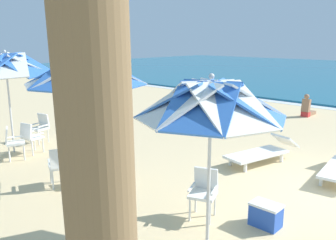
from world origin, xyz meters
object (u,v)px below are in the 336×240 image
plastic_chair_2 (60,164)px  beachgoer_seated (307,109)px  beach_umbrella_1 (86,73)px  plastic_chair_1 (113,161)px  beach_umbrella_0 (211,102)px  plastic_chair_3 (13,141)px  plastic_chair_5 (30,136)px  plastic_chair_4 (40,126)px  plastic_chair_0 (204,190)px  sun_lounger_2 (262,152)px  beach_umbrella_2 (6,65)px  cooler_box (266,215)px

plastic_chair_2 → beachgoer_seated: bearing=85.1°
beach_umbrella_1 → plastic_chair_1: size_ratio=3.21×
beach_umbrella_0 → plastic_chair_3: bearing=-177.5°
plastic_chair_3 → plastic_chair_1: bearing=14.9°
plastic_chair_5 → plastic_chair_1: bearing=4.9°
plastic_chair_2 → plastic_chair_4: same height
plastic_chair_0 → plastic_chair_2: (-2.99, -1.03, 0.00)m
plastic_chair_1 → beachgoer_seated: (0.28, 9.65, -0.20)m
plastic_chair_3 → plastic_chair_5: bearing=104.0°
plastic_chair_5 → sun_lounger_2: bearing=36.8°
plastic_chair_2 → sun_lounger_2: plastic_chair_2 is taller
sun_lounger_2 → plastic_chair_4: bearing=-152.8°
beach_umbrella_1 → plastic_chair_4: 4.42m
plastic_chair_3 → plastic_chair_2: bearing=-1.8°
beach_umbrella_1 → plastic_chair_2: (-0.47, -0.43, -1.90)m
plastic_chair_5 → beach_umbrella_2: bearing=-152.5°
beach_umbrella_0 → beach_umbrella_2: beach_umbrella_2 is taller
plastic_chair_3 → cooler_box: 6.56m
plastic_chair_4 → cooler_box: size_ratio=1.73×
beach_umbrella_1 → sun_lounger_2: (1.87, 3.87, -2.11)m
plastic_chair_0 → plastic_chair_2: 3.17m
plastic_chair_2 → plastic_chair_1: bearing=55.4°
beach_umbrella_2 → plastic_chair_1: bearing=8.2°
beach_umbrella_2 → plastic_chair_4: bearing=108.5°
cooler_box → beach_umbrella_0: bearing=-107.3°
plastic_chair_2 → beach_umbrella_2: 3.64m
beach_umbrella_0 → sun_lounger_2: beach_umbrella_0 is taller
plastic_chair_5 → sun_lounger_2: plastic_chair_5 is taller
plastic_chair_1 → plastic_chair_5: (-3.21, -0.28, 0.00)m
beach_umbrella_2 → plastic_chair_3: beach_umbrella_2 is taller
beach_umbrella_0 → beach_umbrella_1: 3.13m
beach_umbrella_1 → cooler_box: (3.48, 1.05, -2.19)m
beach_umbrella_0 → plastic_chair_1: size_ratio=3.01×
beach_umbrella_2 → plastic_chair_3: (0.64, -0.28, -1.89)m
cooler_box → beach_umbrella_1: bearing=-163.2°
cooler_box → beachgoer_seated: bearing=108.6°
plastic_chair_5 → plastic_chair_3: bearing=-76.0°
beach_umbrella_1 → plastic_chair_4: (-3.89, 0.91, -1.90)m
beach_umbrella_0 → plastic_chair_3: beach_umbrella_0 is taller
plastic_chair_1 → cooler_box: 3.39m
sun_lounger_2 → beach_umbrella_2: bearing=-144.0°
cooler_box → beach_umbrella_2: bearing=-171.0°
beach_umbrella_0 → beach_umbrella_1: (-3.13, 0.09, 0.18)m
beach_umbrella_0 → plastic_chair_0: (-0.61, 0.69, -1.71)m
plastic_chair_2 → plastic_chair_3: bearing=178.2°
beach_umbrella_1 → plastic_chair_4: beach_umbrella_1 is taller
beach_umbrella_2 → plastic_chair_4: 2.15m
plastic_chair_4 → sun_lounger_2: size_ratio=0.39×
sun_lounger_2 → beach_umbrella_1: bearing=-115.7°
beach_umbrella_2 → beachgoer_seated: bearing=68.6°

